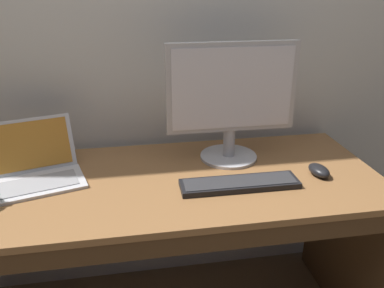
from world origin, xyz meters
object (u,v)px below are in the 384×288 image
(laptop_silver, at_px, (35,170))
(computer_mouse, at_px, (319,170))
(external_monitor, at_px, (232,98))
(wired_keyboard, at_px, (240,184))

(laptop_silver, height_order, computer_mouse, laptop_silver)
(computer_mouse, bearing_deg, external_monitor, 137.56)
(laptop_silver, distance_m, external_monitor, 0.83)
(laptop_silver, distance_m, computer_mouse, 1.12)
(external_monitor, xyz_separation_m, wired_keyboard, (-0.02, -0.25, -0.26))
(wired_keyboard, bearing_deg, external_monitor, 84.43)
(external_monitor, height_order, computer_mouse, external_monitor)
(wired_keyboard, bearing_deg, laptop_silver, 166.62)
(laptop_silver, bearing_deg, external_monitor, 4.51)
(wired_keyboard, relative_size, computer_mouse, 4.12)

